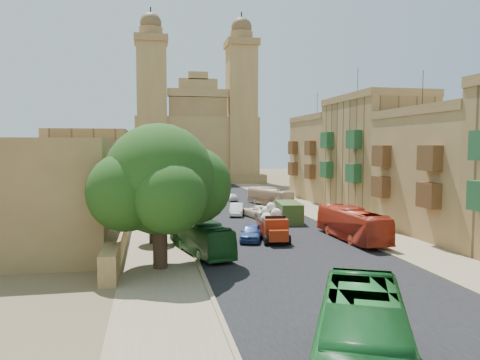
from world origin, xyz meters
name	(u,v)px	position (x,y,z in m)	size (l,w,h in m)	color
ground	(322,277)	(0.00, 0.00, 0.00)	(260.00, 260.00, 0.00)	brown
road_surface	(234,210)	(0.00, 30.00, 0.01)	(14.00, 140.00, 0.01)	black
sidewalk_east	(307,208)	(9.50, 30.00, 0.01)	(5.00, 140.00, 0.01)	#827255
sidewalk_west	(156,212)	(-9.50, 30.00, 0.01)	(5.00, 140.00, 0.01)	#827255
kerb_east	(288,208)	(7.00, 30.00, 0.06)	(0.25, 140.00, 0.12)	#827255
kerb_west	(177,211)	(-7.00, 30.00, 0.06)	(0.25, 140.00, 0.12)	#827255
townhouse_b	(448,171)	(15.95, 11.00, 5.66)	(9.00, 14.00, 14.90)	olive
townhouse_c	(374,154)	(15.95, 25.00, 6.91)	(9.00, 14.00, 17.40)	olive
townhouse_d	(329,158)	(15.95, 39.00, 6.16)	(9.00, 14.00, 15.90)	olive
west_wall	(125,218)	(-12.50, 20.00, 0.90)	(1.00, 40.00, 1.80)	olive
west_building_low	(61,187)	(-18.00, 18.00, 4.20)	(10.00, 28.00, 8.40)	brown
west_building_mid	(94,166)	(-18.00, 44.00, 5.00)	(10.00, 22.00, 10.00)	olive
church	(195,139)	(0.00, 78.61, 9.52)	(28.00, 22.50, 36.30)	olive
ficus_tree	(161,183)	(-9.42, 4.01, 5.53)	(9.35, 8.60, 9.35)	#36251B
street_tree_a	(152,207)	(-10.00, 12.00, 2.92)	(2.84, 2.84, 4.37)	#36251B
street_tree_b	(151,185)	(-10.00, 24.00, 3.79)	(3.68, 3.68, 5.65)	#36251B
street_tree_c	(151,179)	(-10.00, 36.00, 3.59)	(3.48, 3.48, 5.35)	#36251B
street_tree_d	(151,177)	(-10.00, 48.00, 3.00)	(2.92, 2.92, 4.48)	#36251B
red_truck	(273,224)	(-0.07, 11.23, 1.36)	(2.46, 5.43, 3.09)	#96240B
olive_pickup	(289,212)	(4.00, 20.00, 1.00)	(2.75, 5.19, 2.05)	#374F1D
bus_green_south	(363,360)	(-4.00, -13.78, 1.58)	(2.65, 11.33, 3.16)	#185D25
bus_green_north	(200,236)	(-6.50, 7.83, 1.22)	(2.05, 8.76, 2.44)	#194C1E
bus_red_east	(352,224)	(6.50, 10.10, 1.35)	(2.27, 9.70, 2.70)	#AE301A
bus_cream_east	(270,197)	(5.46, 33.58, 1.18)	(1.99, 8.49, 2.37)	beige
car_blue_a	(251,232)	(-1.88, 11.35, 0.70)	(1.65, 4.10, 1.40)	#314E96
car_white_a	(236,210)	(-0.50, 25.51, 0.68)	(1.44, 4.13, 1.36)	white
car_cream	(258,211)	(1.60, 23.72, 0.67)	(2.23, 4.84, 1.34)	#FFEBCB
car_dkblue	(192,197)	(-4.30, 40.16, 0.62)	(1.73, 4.25, 1.23)	navy
car_white_b	(232,197)	(1.42, 39.66, 0.56)	(1.32, 3.27, 1.12)	white
car_blue_b	(199,188)	(-1.76, 53.94, 0.61)	(1.30, 3.73, 1.23)	#3670C0
pedestrian_a	(341,221)	(7.50, 14.74, 0.84)	(0.62, 0.40, 1.69)	black
pedestrian_c	(389,229)	(9.96, 10.30, 0.76)	(0.89, 0.37, 1.52)	#3C3C3D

